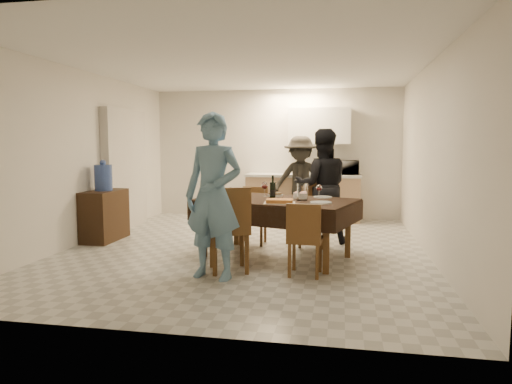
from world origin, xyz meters
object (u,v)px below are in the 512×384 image
(wine_bottle, at_px, (273,187))
(person_far, at_px, (322,186))
(water_jug, at_px, (103,178))
(person_near, at_px, (213,196))
(water_pitcher, at_px, (302,192))
(person_kitchen, at_px, (300,180))
(dining_table, at_px, (276,202))
(console, at_px, (105,215))
(microwave, at_px, (346,168))
(savoury_tart, at_px, (280,201))

(wine_bottle, bearing_deg, person_far, 59.04)
(water_jug, bearing_deg, person_near, -36.25)
(wine_bottle, relative_size, water_pitcher, 1.43)
(water_jug, bearing_deg, person_kitchen, 35.50)
(dining_table, height_order, water_pitcher, water_pitcher)
(dining_table, bearing_deg, wine_bottle, 152.09)
(console, distance_m, person_near, 2.81)
(water_pitcher, height_order, microwave, microwave)
(person_near, relative_size, person_far, 1.07)
(wine_bottle, relative_size, person_far, 0.18)
(person_near, xyz_separation_m, person_kitchen, (0.64, 3.68, -0.10))
(console, distance_m, person_kitchen, 3.55)
(person_near, bearing_deg, wine_bottle, 77.20)
(person_far, bearing_deg, console, -2.17)
(water_jug, bearing_deg, dining_table, -11.86)
(water_pitcher, bearing_deg, microwave, 79.62)
(dining_table, relative_size, person_far, 1.30)
(console, bearing_deg, person_near, -36.25)
(console, distance_m, savoury_tart, 3.06)
(console, xyz_separation_m, microwave, (3.70, 2.49, 0.66))
(wine_bottle, bearing_deg, water_jug, 168.94)
(console, relative_size, water_pitcher, 3.88)
(console, bearing_deg, savoury_tart, -18.51)
(wine_bottle, distance_m, person_far, 1.17)
(console, height_order, savoury_tart, savoury_tart)
(water_jug, bearing_deg, wine_bottle, -11.06)
(microwave, distance_m, person_kitchen, 0.97)
(wine_bottle, height_order, savoury_tart, wine_bottle)
(person_near, height_order, person_far, person_near)
(water_jug, height_order, microwave, same)
(dining_table, bearing_deg, person_kitchen, 105.17)
(dining_table, bearing_deg, person_far, 79.44)
(water_jug, bearing_deg, savoury_tart, -18.51)
(console, relative_size, person_near, 0.46)
(wine_bottle, xyz_separation_m, water_pitcher, (0.40, -0.10, -0.05))
(water_jug, bearing_deg, person_far, 7.99)
(console, relative_size, wine_bottle, 2.72)
(water_pitcher, height_order, person_far, person_far)
(dining_table, distance_m, person_far, 1.19)
(water_pitcher, relative_size, savoury_tart, 0.57)
(console, bearing_deg, water_pitcher, -11.45)
(water_pitcher, xyz_separation_m, person_kitchen, (-0.26, 2.68, -0.06))
(console, bearing_deg, wine_bottle, -11.06)
(person_near, xyz_separation_m, person_far, (1.10, 2.10, -0.06))
(water_jug, distance_m, person_near, 2.76)
(person_far, bearing_deg, water_jug, -2.17)
(savoury_tart, bearing_deg, dining_table, 104.74)
(wine_bottle, height_order, person_far, person_far)
(console, distance_m, wine_bottle, 2.83)
(savoury_tart, xyz_separation_m, person_near, (-0.65, -0.67, 0.12))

